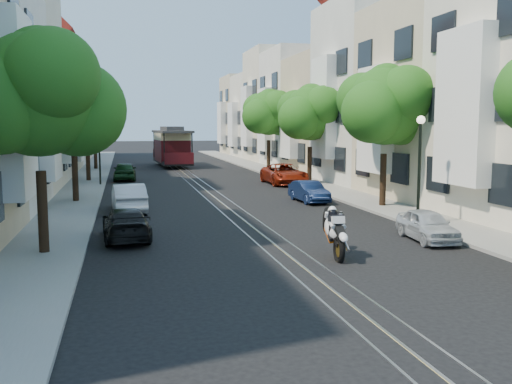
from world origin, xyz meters
TOP-DOWN VIEW (x-y plane):
  - ground at (0.00, 28.00)m, footprint 200.00×200.00m
  - sidewalk_east at (7.25, 28.00)m, footprint 2.50×80.00m
  - sidewalk_west at (-7.25, 28.00)m, footprint 2.50×80.00m
  - rail_left at (-0.55, 28.00)m, footprint 0.06×80.00m
  - rail_slot at (0.00, 28.00)m, footprint 0.06×80.00m
  - rail_right at (0.55, 28.00)m, footprint 0.06×80.00m
  - lane_line at (0.00, 28.00)m, footprint 0.08×80.00m
  - townhouses_east at (11.87, 27.91)m, footprint 7.75×72.00m
  - townhouses_west at (-11.87, 27.91)m, footprint 7.75×72.00m
  - tree_e_b at (7.26, 8.98)m, footprint 4.93×4.08m
  - tree_e_c at (7.26, 19.98)m, footprint 4.84×3.99m
  - tree_e_d at (7.26, 30.98)m, footprint 5.01×4.16m
  - tree_w_a at (-7.14, 1.98)m, footprint 4.93×4.08m
  - tree_w_b at (-7.14, 13.98)m, footprint 4.72×3.87m
  - tree_w_c at (-7.14, 24.98)m, footprint 5.13×4.28m
  - tree_w_d at (-7.14, 35.98)m, footprint 4.84×3.99m
  - lamp_east at (6.30, 4.00)m, footprint 0.32×0.32m
  - lamp_west at (-6.30, 22.00)m, footprint 0.32×0.32m
  - sportbike_rider at (1.25, -0.15)m, footprint 0.63×2.20m
  - cable_car at (-0.31, 38.71)m, footprint 3.31×9.12m
  - parked_car_e_near at (5.23, 1.42)m, footprint 1.55×3.24m
  - parked_car_e_mid at (4.40, 11.67)m, footprint 1.34×3.34m
  - parked_car_e_far at (5.58, 20.45)m, footprint 2.31×4.96m
  - parked_car_w_near at (-4.77, 3.90)m, footprint 1.74×3.89m
  - parked_car_w_mid at (-4.62, 10.37)m, footprint 1.63×3.99m
  - parked_car_w_far at (-4.74, 25.69)m, footprint 1.65×3.89m

SIDE VIEW (x-z plane):
  - ground at x=0.00m, z-range 0.00..0.00m
  - lane_line at x=0.00m, z-range 0.00..0.01m
  - rail_left at x=-0.55m, z-range 0.00..0.02m
  - rail_slot at x=0.00m, z-range 0.00..0.02m
  - rail_right at x=0.55m, z-range 0.00..0.02m
  - sidewalk_east at x=7.25m, z-range 0.00..0.12m
  - sidewalk_west at x=-7.25m, z-range 0.00..0.12m
  - parked_car_e_near at x=5.23m, z-range 0.00..1.07m
  - parked_car_e_mid at x=4.40m, z-range 0.00..1.08m
  - parked_car_w_near at x=-4.77m, z-range 0.00..1.11m
  - parked_car_w_mid at x=-4.62m, z-range 0.00..1.29m
  - parked_car_w_far at x=-4.74m, z-range 0.00..1.31m
  - parked_car_e_far at x=5.58m, z-range 0.00..1.37m
  - sportbike_rider at x=1.25m, z-range 0.09..1.62m
  - cable_car at x=-0.31m, z-range 0.32..3.77m
  - lamp_east at x=6.30m, z-range 0.77..4.93m
  - lamp_west at x=-6.30m, z-range 0.77..4.93m
  - tree_w_b at x=-7.14m, z-range 1.26..7.53m
  - tree_e_c at x=7.26m, z-range 1.34..7.86m
  - tree_w_d at x=-7.14m, z-range 1.34..7.86m
  - tree_e_b at x=7.26m, z-range 1.39..8.07m
  - tree_w_a at x=-7.14m, z-range 1.39..8.07m
  - tree_e_d at x=7.26m, z-range 1.44..8.29m
  - tree_w_c at x=-7.14m, z-range 1.52..8.62m
  - townhouses_west at x=-11.87m, z-range -0.80..10.96m
  - townhouses_east at x=11.87m, z-range -0.82..11.18m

